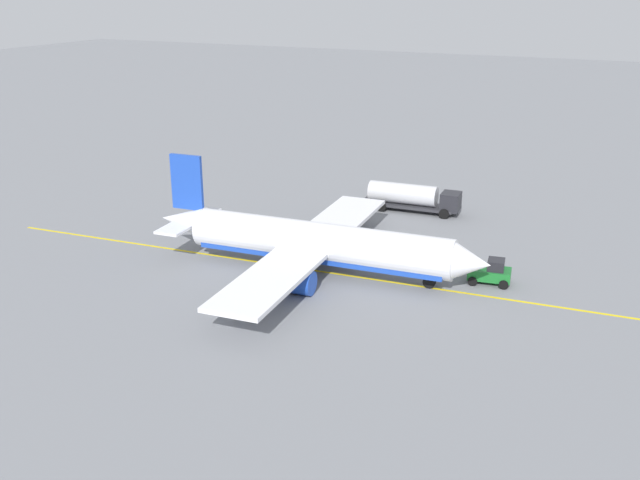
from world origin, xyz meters
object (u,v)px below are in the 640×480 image
object	(u,v)px
fuel_tanker	(412,197)
safety_cone_nose	(481,266)
refueling_worker	(361,207)
pushback_tug	(491,272)
airplane	(315,244)

from	to	relation	value
fuel_tanker	safety_cone_nose	size ratio (longest dim) A/B	18.26
refueling_worker	pushback_tug	bearing A→B (deg)	-37.12
safety_cone_nose	fuel_tanker	bearing A→B (deg)	129.03
fuel_tanker	pushback_tug	xyz separation A→B (m)	(12.72, -16.63, -0.72)
pushback_tug	airplane	bearing A→B (deg)	-165.30
airplane	pushback_tug	bearing A→B (deg)	14.70
airplane	refueling_worker	xyz separation A→B (m)	(-2.48, 17.10, -1.77)
pushback_tug	refueling_worker	world-z (taller)	pushback_tug
airplane	safety_cone_nose	size ratio (longest dim) A/B	51.17
safety_cone_nose	refueling_worker	bearing A→B (deg)	146.78
airplane	pushback_tug	xyz separation A→B (m)	(14.93, 3.92, -1.59)
airplane	fuel_tanker	world-z (taller)	airplane
refueling_worker	safety_cone_nose	xyz separation A→B (m)	(15.98, -10.46, -0.51)
fuel_tanker	pushback_tug	world-z (taller)	fuel_tanker
fuel_tanker	refueling_worker	xyz separation A→B (m)	(-4.70, -3.45, -0.91)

